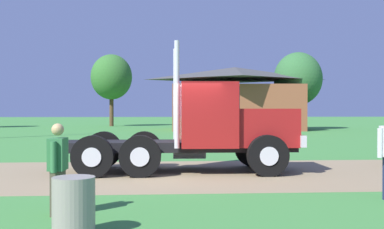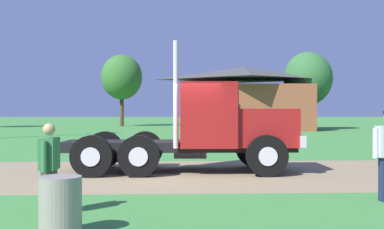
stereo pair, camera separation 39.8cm
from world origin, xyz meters
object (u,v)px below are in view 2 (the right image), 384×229
(truck_foreground_white, at_px, (209,129))
(steel_barrel, at_px, (60,206))
(visitor_walking_mid, at_px, (49,166))
(shed_building, at_px, (244,99))

(truck_foreground_white, distance_m, steel_barrel, 7.41)
(truck_foreground_white, xyz_separation_m, steel_barrel, (-2.68, -6.86, -0.80))
(truck_foreground_white, bearing_deg, steel_barrel, -111.31)
(truck_foreground_white, distance_m, visitor_walking_mid, 6.38)
(visitor_walking_mid, bearing_deg, shed_building, 75.93)
(visitor_walking_mid, height_order, steel_barrel, visitor_walking_mid)
(truck_foreground_white, relative_size, shed_building, 0.57)
(truck_foreground_white, relative_size, visitor_walking_mid, 4.33)
(truck_foreground_white, xyz_separation_m, visitor_walking_mid, (-3.18, -5.52, -0.39))
(shed_building, bearing_deg, visitor_walking_mid, -104.07)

